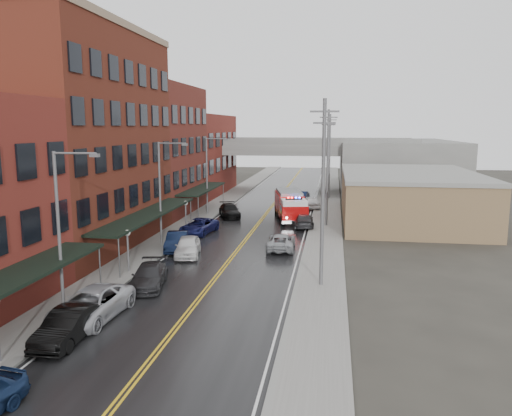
{
  "coord_description": "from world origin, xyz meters",
  "views": [
    {
      "loc": [
        7.85,
        -16.45,
        10.29
      ],
      "look_at": [
        0.97,
        27.51,
        3.0
      ],
      "focal_mm": 35.0,
      "sensor_mm": 36.0,
      "label": 1
    }
  ],
  "objects": [
    {
      "name": "parked_car_left_3",
      "position": [
        -3.83,
        13.22,
        0.72
      ],
      "size": [
        2.89,
        5.24,
        1.44
      ],
      "primitive_type": "imported",
      "rotation": [
        0.0,
        0.0,
        0.19
      ],
      "color": "#242326",
      "rests_on": "ground"
    },
    {
      "name": "brick_building_b",
      "position": [
        -13.3,
        23.0,
        9.0
      ],
      "size": [
        9.0,
        20.0,
        18.0
      ],
      "primitive_type": "cube",
      "color": "#591F17",
      "rests_on": "ground"
    },
    {
      "name": "curb_right",
      "position": [
        5.65,
        30.0,
        0.07
      ],
      "size": [
        0.3,
        160.0,
        0.15
      ],
      "primitive_type": "cube",
      "color": "gray",
      "rests_on": "ground"
    },
    {
      "name": "utility_pole_0",
      "position": [
        7.2,
        15.0,
        6.31
      ],
      "size": [
        1.8,
        0.24,
        12.0
      ],
      "color": "#59595B",
      "rests_on": "ground"
    },
    {
      "name": "brick_building_far",
      "position": [
        -13.3,
        58.0,
        6.0
      ],
      "size": [
        9.0,
        20.0,
        12.0
      ],
      "primitive_type": "cube",
      "color": "maroon",
      "rests_on": "ground"
    },
    {
      "name": "sidewalk_left",
      "position": [
        -7.3,
        30.0,
        0.07
      ],
      "size": [
        3.0,
        160.0,
        0.15
      ],
      "primitive_type": "cube",
      "color": "slate",
      "rests_on": "ground"
    },
    {
      "name": "parked_car_left_7",
      "position": [
        -3.87,
        38.75,
        0.76
      ],
      "size": [
        3.67,
        5.61,
        1.51
      ],
      "primitive_type": "imported",
      "rotation": [
        0.0,
        0.0,
        0.32
      ],
      "color": "black",
      "rests_on": "ground"
    },
    {
      "name": "street_lamp_0",
      "position": [
        -6.55,
        8.0,
        5.19
      ],
      "size": [
        2.64,
        0.22,
        9.0
      ],
      "color": "#59595B",
      "rests_on": "ground"
    },
    {
      "name": "parked_car_left_1",
      "position": [
        -4.67,
        4.7,
        0.78
      ],
      "size": [
        1.77,
        4.77,
        1.56
      ],
      "primitive_type": "imported",
      "rotation": [
        0.0,
        0.0,
        0.03
      ],
      "color": "black",
      "rests_on": "ground"
    },
    {
      "name": "parked_car_left_2",
      "position": [
        -4.85,
        7.41,
        0.83
      ],
      "size": [
        3.05,
        6.08,
        1.65
      ],
      "primitive_type": "imported",
      "rotation": [
        0.0,
        0.0,
        -0.05
      ],
      "color": "#A7A8AF",
      "rests_on": "ground"
    },
    {
      "name": "fire_truck",
      "position": [
        3.18,
        38.04,
        1.71
      ],
      "size": [
        4.85,
        9.01,
        3.15
      ],
      "rotation": [
        0.0,
        0.0,
        0.21
      ],
      "color": "#AA0708",
      "rests_on": "ground"
    },
    {
      "name": "curb_left",
      "position": [
        -5.65,
        30.0,
        0.07
      ],
      "size": [
        0.3,
        160.0,
        0.15
      ],
      "primitive_type": "cube",
      "color": "gray",
      "rests_on": "ground"
    },
    {
      "name": "street_lamp_2",
      "position": [
        -6.55,
        40.0,
        5.19
      ],
      "size": [
        2.64,
        0.22,
        9.0
      ],
      "color": "#59595B",
      "rests_on": "ground"
    },
    {
      "name": "overpass",
      "position": [
        0.0,
        62.0,
        5.99
      ],
      "size": [
        40.0,
        10.0,
        7.5
      ],
      "color": "slate",
      "rests_on": "ground"
    },
    {
      "name": "awning_1",
      "position": [
        -7.49,
        23.0,
        2.99
      ],
      "size": [
        2.6,
        18.0,
        3.09
      ],
      "color": "black",
      "rests_on": "ground"
    },
    {
      "name": "brick_building_c",
      "position": [
        -13.3,
        40.5,
        7.5
      ],
      "size": [
        9.0,
        15.0,
        15.0
      ],
      "primitive_type": "cube",
      "color": "#5C231B",
      "rests_on": "ground"
    },
    {
      "name": "awning_0",
      "position": [
        -7.49,
        4.0,
        2.99
      ],
      "size": [
        2.6,
        16.0,
        3.09
      ],
      "color": "black",
      "rests_on": "ground"
    },
    {
      "name": "globe_lamp_2",
      "position": [
        -6.4,
        30.0,
        2.31
      ],
      "size": [
        0.44,
        0.44,
        3.12
      ],
      "color": "#59595B",
      "rests_on": "ground"
    },
    {
      "name": "parked_car_left_5",
      "position": [
        -5.0,
        22.8,
        0.77
      ],
      "size": [
        2.46,
        4.91,
        1.54
      ],
      "primitive_type": "imported",
      "rotation": [
        0.0,
        0.0,
        0.18
      ],
      "color": "black",
      "rests_on": "ground"
    },
    {
      "name": "utility_pole_1",
      "position": [
        7.2,
        35.0,
        6.31
      ],
      "size": [
        1.8,
        0.24,
        12.0
      ],
      "color": "#59595B",
      "rests_on": "ground"
    },
    {
      "name": "parked_car_right_2",
      "position": [
        5.0,
        46.2,
        0.78
      ],
      "size": [
        3.07,
        4.9,
        1.55
      ],
      "primitive_type": "imported",
      "rotation": [
        0.0,
        0.0,
        3.43
      ],
      "color": "white",
      "rests_on": "ground"
    },
    {
      "name": "right_far_block",
      "position": [
        18.0,
        70.0,
        4.0
      ],
      "size": [
        18.0,
        30.0,
        8.0
      ],
      "primitive_type": "cube",
      "color": "slate",
      "rests_on": "ground"
    },
    {
      "name": "utility_pole_2",
      "position": [
        7.2,
        55.0,
        6.31
      ],
      "size": [
        1.8,
        0.24,
        12.0
      ],
      "color": "#59595B",
      "rests_on": "ground"
    },
    {
      "name": "street_lamp_1",
      "position": [
        -6.55,
        24.0,
        5.19
      ],
      "size": [
        2.64,
        0.22,
        9.0
      ],
      "color": "#59595B",
      "rests_on": "ground"
    },
    {
      "name": "ground",
      "position": [
        0.0,
        0.0,
        0.0
      ],
      "size": [
        220.0,
        220.0,
        0.0
      ],
      "primitive_type": "plane",
      "color": "#2D2B26",
      "rests_on": "ground"
    },
    {
      "name": "tan_building",
      "position": [
        16.0,
        40.0,
        2.5
      ],
      "size": [
        14.0,
        22.0,
        5.0
      ],
      "primitive_type": "cube",
      "color": "olive",
      "rests_on": "ground"
    },
    {
      "name": "parked_car_right_3",
      "position": [
        3.6,
        52.2,
        0.74
      ],
      "size": [
        1.87,
        4.58,
        1.48
      ],
      "primitive_type": "imported",
      "rotation": [
        0.0,
        0.0,
        3.07
      ],
      "color": "black",
      "rests_on": "ground"
    },
    {
      "name": "sidewalk_right",
      "position": [
        7.3,
        30.0,
        0.07
      ],
      "size": [
        3.0,
        160.0,
        0.15
      ],
      "primitive_type": "cube",
      "color": "slate",
      "rests_on": "ground"
    },
    {
      "name": "road",
      "position": [
        0.0,
        30.0,
        0.01
      ],
      "size": [
        11.0,
        160.0,
        0.02
      ],
      "primitive_type": "cube",
      "color": "black",
      "rests_on": "ground"
    },
    {
      "name": "parked_car_left_6",
      "position": [
        -4.94,
        29.46,
        0.73
      ],
      "size": [
        3.23,
        5.58,
        1.46
      ],
      "primitive_type": "imported",
      "rotation": [
        0.0,
        0.0,
        -0.16
      ],
      "color": "#14174C",
      "rests_on": "ground"
    },
    {
      "name": "globe_lamp_1",
      "position": [
        -6.4,
        16.0,
        2.31
      ],
      "size": [
        0.44,
        0.44,
        3.12
      ],
      "color": "#59595B",
      "rests_on": "ground"
    },
    {
      "name": "parked_car_right_1",
      "position": [
        4.92,
        34.2,
        0.7
      ],
      "size": [
        2.38,
        4.98,
        1.4
      ],
      "primitive_type": "imported",
      "rotation": [
        0.0,
        0.0,
        3.23
      ],
      "color": "#28282A",
      "rests_on": "ground"
    },
    {
      "name": "parked_car_right_0",
      "position": [
        3.6,
        24.44,
        0.68
      ],
      "size": [
        2.42,
        4.94,
        1.35
      ],
      "primitive_type": "imported",
      "rotation": [
        0.0,
        0.0,
        3.18
      ],
      "color": "#95999D",
      "rests_on": "ground"
    },
    {
      "name": "parked_car_left_4",
      "position": [
        -3.6,
        21.2,
        0.8
      ],
      "size": [
        2.76,
        4.96,
        1.6
      ],
      "primitive_type": "imported",
      "rotation": [
        0.0,
        0.0,
        0.19
      ],
      "color": "silver",
      "rests_on": "ground"
    },
    {
      "name": "awning_2",
      "position": [
        -7.49,
        40.5,
        2.99
      ],
      "size": [
        2.6,
        13.0,
        3.09
      ],
      "color": "black",
      "rests_on": "ground"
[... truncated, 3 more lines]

